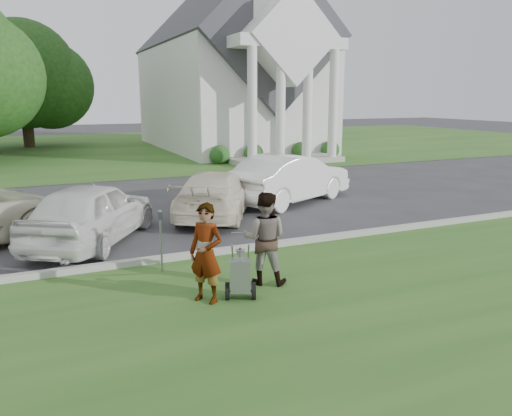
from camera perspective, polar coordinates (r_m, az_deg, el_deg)
ground at (r=11.02m, az=-3.49°, el=-6.19°), size 120.00×120.00×0.00m
grass_strip at (r=8.46m, az=3.77°, el=-12.16°), size 80.00×7.00×0.01m
church_lawn at (r=37.14m, az=-18.25°, el=6.49°), size 80.00×30.00×0.01m
curb at (r=11.49m, az=-4.45°, el=-5.02°), size 80.00×0.18×0.15m
church at (r=35.32m, az=-2.97°, el=16.46°), size 9.19×19.00×24.10m
tree_back at (r=39.80m, az=-25.08°, el=13.14°), size 9.61×7.60×8.89m
striping_cart at (r=8.93m, az=-1.79°, el=-7.81°), size 0.81×1.16×1.00m
person_left at (r=8.72m, az=-5.73°, el=-5.25°), size 0.73×0.77×1.76m
person_right at (r=9.52m, az=0.97°, el=-3.55°), size 1.10×1.03×1.79m
parking_meter_near at (r=10.30m, az=-10.83°, el=-2.93°), size 0.09×0.09×1.31m
car_b at (r=12.89m, az=-18.28°, el=-0.47°), size 3.95×4.82×1.55m
car_c at (r=15.11m, az=-4.62°, el=1.65°), size 4.03×5.06×1.37m
car_d at (r=17.10m, az=3.90°, el=3.41°), size 5.27×3.73×1.65m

